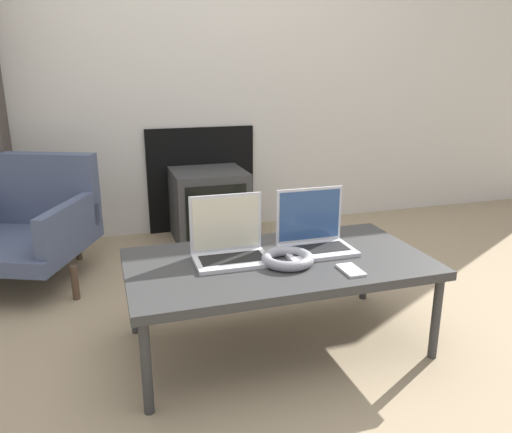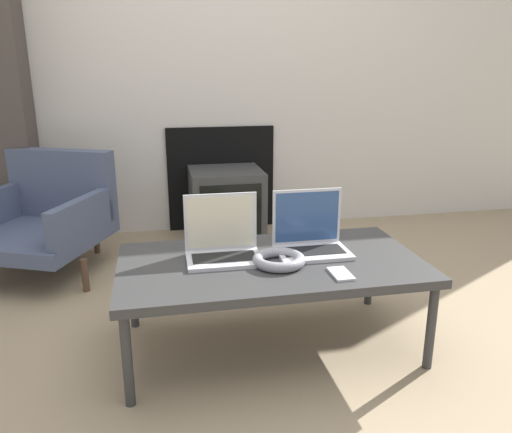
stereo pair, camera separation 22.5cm
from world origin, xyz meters
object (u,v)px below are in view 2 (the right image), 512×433
(laptop_left, at_px, (223,243))
(phone, at_px, (341,274))
(headphones, at_px, (279,260))
(laptop_right, at_px, (310,237))
(armchair, at_px, (46,214))
(tv, at_px, (226,204))

(laptop_left, height_order, phone, laptop_left)
(headphones, height_order, phone, headphones)
(laptop_left, bearing_deg, laptop_right, 0.92)
(phone, height_order, armchair, armchair)
(laptop_left, xyz_separation_m, laptop_right, (0.37, 0.00, 0.00))
(laptop_left, distance_m, phone, 0.49)
(laptop_right, bearing_deg, headphones, -143.17)
(laptop_left, bearing_deg, tv, 82.22)
(tv, bearing_deg, laptop_right, -83.13)
(laptop_right, xyz_separation_m, tv, (-0.16, 1.35, -0.21))
(laptop_left, height_order, laptop_right, same)
(phone, distance_m, armchair, 1.82)
(laptop_left, height_order, armchair, armchair)
(laptop_right, distance_m, headphones, 0.21)
(phone, relative_size, armchair, 0.14)
(phone, height_order, tv, tv)
(laptop_right, bearing_deg, phone, -81.88)
(phone, xyz_separation_m, armchair, (-1.28, 1.28, -0.06))
(laptop_left, bearing_deg, phone, -32.40)
(headphones, xyz_separation_m, armchair, (-1.08, 1.14, -0.08))
(headphones, relative_size, phone, 1.65)
(armchair, bearing_deg, phone, -21.31)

